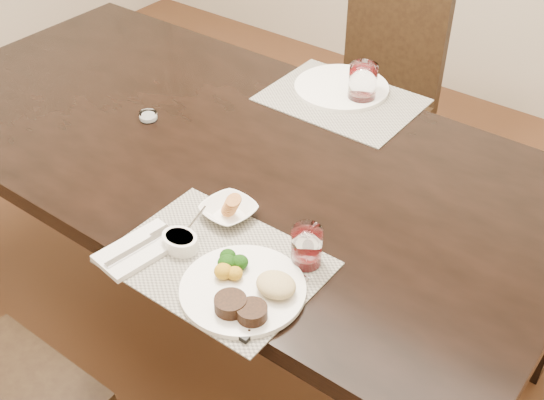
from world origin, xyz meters
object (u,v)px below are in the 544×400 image
Objects in this scene: chair_far at (377,89)px; cracker_bowl at (229,211)px; steak_knife at (265,318)px; dinner_plate at (247,290)px; wine_glass_near at (307,248)px; far_plate at (341,87)px.

chair_far is 6.40× the size of cracker_bowl.
steak_knife is (0.52, -1.39, 0.26)m from chair_far.
dinner_plate is 1.19× the size of steak_knife.
chair_far reaches higher than wine_glass_near.
chair_far is 1.33m from wine_glass_near.
chair_far is 9.53× the size of wine_glass_near.
cracker_bowl reaches higher than dinner_plate.
wine_glass_near reaches higher than cracker_bowl.
dinner_plate is 0.17m from wine_glass_near.
steak_knife is 1.62× the size of cracker_bowl.
dinner_plate reaches higher than far_plate.
dinner_plate reaches higher than steak_knife.
steak_knife is 0.76× the size of far_plate.
steak_knife is (0.07, -0.03, -0.01)m from dinner_plate.
far_plate is (-0.12, 0.70, -0.01)m from cracker_bowl.
chair_far is 3.32× the size of dinner_plate.
wine_glass_near is 0.81m from far_plate.
wine_glass_near is at bearing 98.06° from steak_knife.
steak_knife is 0.20m from wine_glass_near.
far_plate is (0.12, -0.48, 0.26)m from chair_far.
dinner_plate is 0.27m from cracker_bowl.
chair_far reaches higher than dinner_plate.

